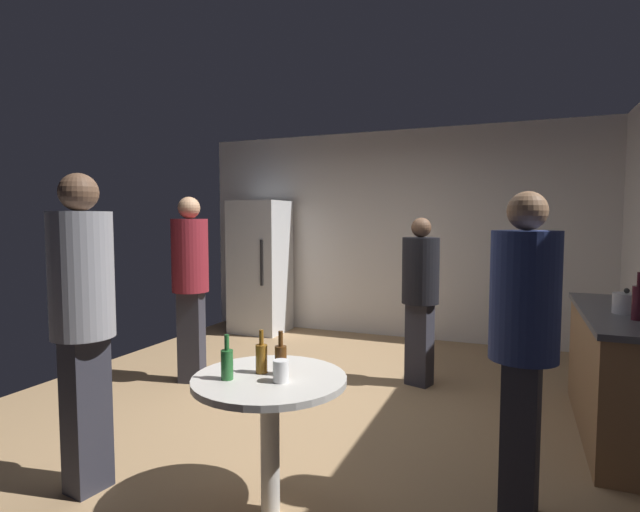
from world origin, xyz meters
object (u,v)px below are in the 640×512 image
at_px(person_in_maroon_shirt, 190,274).
at_px(beer_bottle_amber, 262,357).
at_px(kettle, 627,303).
at_px(beer_bottle_brown, 281,359).
at_px(plastic_cup_white, 281,371).
at_px(person_in_gray_shirt, 83,307).
at_px(person_in_black_shirt, 420,288).
at_px(refrigerator, 260,267).
at_px(beer_bottle_green, 227,363).
at_px(person_in_navy_shirt, 524,329).
at_px(foreground_table, 270,396).
at_px(wine_bottle_on_counter, 638,302).

bearing_deg(person_in_maroon_shirt, beer_bottle_amber, 32.52).
relative_size(kettle, person_in_maroon_shirt, 0.14).
bearing_deg(beer_bottle_brown, person_in_maroon_shirt, 138.33).
xyz_separation_m(plastic_cup_white, person_in_gray_shirt, (-1.17, -0.14, 0.27)).
height_order(kettle, person_in_black_shirt, person_in_black_shirt).
bearing_deg(refrigerator, beer_bottle_green, -63.12).
bearing_deg(refrigerator, plastic_cup_white, -59.55).
bearing_deg(person_in_navy_shirt, beer_bottle_brown, 27.96).
bearing_deg(person_in_maroon_shirt, beer_bottle_green, 27.72).
relative_size(refrigerator, person_in_gray_shirt, 1.00).
xyz_separation_m(beer_bottle_amber, person_in_navy_shirt, (1.28, 0.43, 0.17)).
xyz_separation_m(refrigerator, foreground_table, (2.12, -3.70, -0.27)).
relative_size(kettle, person_in_gray_shirt, 0.14).
distance_m(kettle, person_in_maroon_shirt, 3.56).
bearing_deg(wine_bottle_on_counter, person_in_navy_shirt, -125.02).
distance_m(wine_bottle_on_counter, person_in_navy_shirt, 1.19).
bearing_deg(refrigerator, person_in_black_shirt, -29.44).
relative_size(kettle, wine_bottle_on_counter, 0.79).
xyz_separation_m(foreground_table, beer_bottle_amber, (-0.07, 0.04, 0.19)).
relative_size(wine_bottle_on_counter, plastic_cup_white, 2.82).
bearing_deg(person_in_gray_shirt, wine_bottle_on_counter, 37.02).
bearing_deg(beer_bottle_amber, beer_bottle_brown, 8.15).
bearing_deg(beer_bottle_green, person_in_gray_shirt, -175.61).
bearing_deg(kettle, beer_bottle_amber, -139.82).
distance_m(beer_bottle_amber, beer_bottle_green, 0.19).
relative_size(refrigerator, beer_bottle_amber, 7.83).
height_order(kettle, person_in_maroon_shirt, person_in_maroon_shirt).
bearing_deg(foreground_table, person_in_maroon_shirt, 136.73).
height_order(refrigerator, beer_bottle_brown, refrigerator).
height_order(kettle, person_in_gray_shirt, person_in_gray_shirt).
distance_m(foreground_table, person_in_black_shirt, 2.36).
distance_m(beer_bottle_brown, person_in_black_shirt, 2.29).
xyz_separation_m(beer_bottle_green, person_in_gray_shirt, (-0.90, -0.07, 0.24)).
height_order(foreground_table, beer_bottle_green, beer_bottle_green).
distance_m(person_in_black_shirt, person_in_gray_shirt, 2.88).
bearing_deg(foreground_table, refrigerator, 119.74).
distance_m(beer_bottle_brown, person_in_navy_shirt, 1.25).
distance_m(beer_bottle_green, plastic_cup_white, 0.28).
bearing_deg(person_in_navy_shirt, beer_bottle_amber, 27.06).
height_order(beer_bottle_amber, person_in_black_shirt, person_in_black_shirt).
bearing_deg(kettle, person_in_gray_shirt, -147.67).
xyz_separation_m(plastic_cup_white, person_in_black_shirt, (0.25, 2.37, 0.12)).
distance_m(person_in_maroon_shirt, person_in_gray_shirt, 1.88).
distance_m(foreground_table, plastic_cup_white, 0.19).
xyz_separation_m(foreground_table, person_in_navy_shirt, (1.21, 0.47, 0.36)).
bearing_deg(plastic_cup_white, beer_bottle_amber, 150.40).
height_order(beer_bottle_green, person_in_black_shirt, person_in_black_shirt).
relative_size(person_in_navy_shirt, person_in_black_shirt, 1.08).
xyz_separation_m(wine_bottle_on_counter, person_in_maroon_shirt, (-3.58, 0.14, 0.01)).
height_order(refrigerator, beer_bottle_amber, refrigerator).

